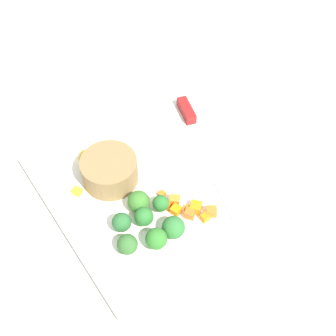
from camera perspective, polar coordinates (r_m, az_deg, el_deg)
ground_plane at (r=0.82m, az=-0.00°, el=-0.94°), size 4.00×4.00×0.00m
cutting_board at (r=0.82m, az=-0.00°, el=-0.69°), size 0.41×0.34×0.01m
prep_bowl at (r=0.79m, az=-7.09°, el=-0.27°), size 0.09×0.09×0.05m
chef_knife at (r=0.86m, az=3.61°, el=4.22°), size 0.10×0.28×0.02m
carrot_dice_0 at (r=0.76m, az=2.41°, el=-4.92°), size 0.01×0.01×0.01m
carrot_dice_1 at (r=0.76m, az=0.96°, el=-5.11°), size 0.02×0.02×0.01m
carrot_dice_2 at (r=0.76m, az=4.50°, el=-6.00°), size 0.01×0.01×0.01m
carrot_dice_3 at (r=0.77m, az=-0.20°, el=-4.58°), size 0.02×0.02×0.01m
carrot_dice_4 at (r=0.76m, az=5.28°, el=-5.28°), size 0.02×0.02×0.01m
carrot_dice_5 at (r=0.77m, az=0.82°, el=-3.91°), size 0.02×0.02×0.01m
carrot_dice_6 at (r=0.76m, az=3.39°, el=-4.76°), size 0.03×0.03×0.01m
carrot_dice_7 at (r=0.76m, az=2.66°, el=-5.54°), size 0.02×0.02×0.01m
carrot_dice_8 at (r=0.78m, az=-0.73°, el=-3.23°), size 0.01×0.01×0.01m
pepper_dice_0 at (r=0.83m, az=-10.01°, el=1.24°), size 0.02×0.02×0.02m
pepper_dice_1 at (r=0.80m, az=-10.94°, el=-2.79°), size 0.02×0.02×0.01m
pepper_dice_2 at (r=0.84m, az=-7.08°, el=2.34°), size 0.02×0.02×0.01m
pepper_dice_3 at (r=0.84m, az=-8.65°, el=1.83°), size 0.02×0.02×0.02m
broccoli_floret_0 at (r=0.75m, az=-0.87°, el=-4.32°), size 0.03×0.03×0.03m
broccoli_floret_1 at (r=0.74m, az=-2.94°, el=-5.93°), size 0.03×0.03×0.04m
broccoli_floret_2 at (r=0.73m, az=0.67°, el=-7.23°), size 0.04×0.04×0.04m
broccoli_floret_3 at (r=0.73m, az=-5.63°, el=-6.60°), size 0.03×0.03×0.04m
broccoli_floret_4 at (r=0.72m, az=-1.42°, el=-8.59°), size 0.03×0.03×0.04m
broccoli_floret_5 at (r=0.76m, az=-3.58°, el=-4.10°), size 0.04×0.04×0.04m
broccoli_floret_6 at (r=0.72m, az=-4.94°, el=-9.23°), size 0.03×0.03×0.04m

